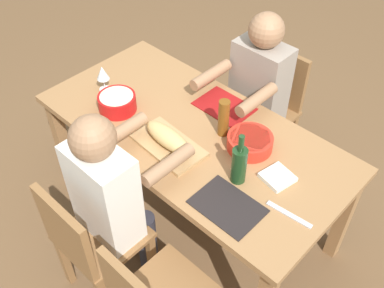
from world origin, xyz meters
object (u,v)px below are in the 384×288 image
Objects in this scene: chair_far_center at (269,103)px; bread_loaf at (168,137)px; wine_glass at (103,74)px; wine_bottle at (239,164)px; serving_bowl_pasta at (117,102)px; chair_near_center at (89,241)px; diner_far_center at (255,90)px; dining_table at (192,141)px; diner_near_center at (112,193)px; serving_bowl_salad at (250,142)px; napkin_stack at (278,177)px; cutting_board at (168,145)px; beer_bottle at (224,118)px.

chair_far_center is 0.99m from bread_loaf.
chair_far_center is 5.12× the size of wine_glass.
serving_bowl_pasta is at bearing -176.01° from wine_bottle.
chair_near_center is at bearing -90.00° from chair_far_center.
wine_glass is (-0.63, -0.67, 0.16)m from diner_far_center.
diner_near_center is (0.00, -0.57, 0.05)m from dining_table.
diner_near_center is 1.14m from diner_far_center.
diner_near_center reaches higher than bread_loaf.
chair_near_center is at bearing -90.00° from bread_loaf.
wine_glass is at bearing 172.74° from bread_loaf.
dining_table is 7.35× the size of serving_bowl_salad.
wine_glass is at bearing 161.93° from serving_bowl_pasta.
bread_loaf is (-0.00, 0.39, 0.11)m from diner_near_center.
bread_loaf is at bearing -169.93° from wine_bottle.
chair_near_center is 1.00× the size of chair_far_center.
serving_bowl_pasta is at bearing -18.07° from wine_glass.
wine_bottle reaches higher than serving_bowl_salad.
napkin_stack is at bearing 6.25° from wine_glass.
cutting_board is at bearing -159.19° from napkin_stack.
diner_near_center is at bearing -102.10° from beer_bottle.
diner_far_center is 0.57m from serving_bowl_salad.
wine_glass is (-0.63, 0.65, 0.37)m from chair_near_center.
dining_table is at bearing 9.18° from wine_glass.
serving_bowl_salad is (0.32, 0.86, 0.30)m from chair_near_center.
napkin_stack is (0.24, -0.08, -0.03)m from serving_bowl_salad.
bread_loaf is (-0.00, -0.18, 0.15)m from dining_table.
wine_glass is at bearing 134.05° from chair_near_center.
beer_bottle is at bearing -175.63° from serving_bowl_salad.
wine_bottle is at bearing 10.07° from bread_loaf.
cutting_board is at bearing -169.93° from wine_bottle.
wine_glass is (-0.95, -0.21, 0.07)m from serving_bowl_salad.
serving_bowl_salad is 0.43m from cutting_board.
diner_far_center is at bearing 106.58° from beer_bottle.
diner_near_center is 1.00× the size of diner_far_center.
cutting_board is (-0.00, -0.18, 0.10)m from dining_table.
wine_glass is (-0.63, 0.08, 0.11)m from cutting_board.
dining_table is 8.04× the size of beer_bottle.
diner_far_center reaches higher than beer_bottle.
cutting_board is (0.43, -0.01, -0.05)m from serving_bowl_pasta.
serving_bowl_salad is 0.24m from wine_bottle.
diner_far_center reaches higher than chair_near_center.
beer_bottle reaches higher than wine_glass.
cutting_board is 2.86× the size of napkin_stack.
beer_bottle reaches higher than napkin_stack.
diner_far_center is at bearing 90.00° from bread_loaf.
wine_bottle is at bearing 3.99° from serving_bowl_pasta.
chair_far_center is 2.93× the size of wine_bottle.
wine_bottle is 2.07× the size of napkin_stack.
diner_near_center reaches higher than chair_far_center.
chair_near_center is at bearing -90.00° from diner_far_center.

